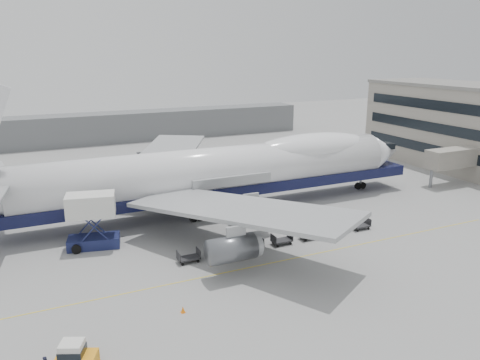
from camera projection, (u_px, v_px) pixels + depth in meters
name	position (u px, v px, depth m)	size (l,w,h in m)	color
ground	(254.00, 241.00, 54.60)	(260.00, 260.00, 0.00)	gray
apron_line	(280.00, 261.00, 49.35)	(60.00, 0.15, 0.01)	gold
hangar	(85.00, 129.00, 110.88)	(110.00, 8.00, 7.00)	slate
airliner	(220.00, 171.00, 63.86)	(67.00, 55.30, 19.98)	white
catering_truck	(92.00, 218.00, 52.11)	(6.10, 4.73, 6.24)	#181E49
baggage_tug	(75.00, 356.00, 32.62)	(3.07, 2.43, 1.99)	orange
traffic_cone	(183.00, 310.00, 39.65)	(0.38, 0.38, 0.57)	orange
dolly_0	(189.00, 257.00, 49.05)	(2.30, 1.35, 1.30)	#2D2D30
dolly_1	(221.00, 251.00, 50.57)	(2.30, 1.35, 1.30)	#2D2D30
dolly_2	(252.00, 245.00, 52.08)	(2.30, 1.35, 1.30)	#2D2D30
dolly_3	(282.00, 240.00, 53.59)	(2.30, 1.35, 1.30)	#2D2D30
dolly_4	(309.00, 235.00, 55.10)	(2.30, 1.35, 1.30)	#2D2D30
dolly_5	(336.00, 230.00, 56.62)	(2.30, 1.35, 1.30)	#2D2D30
dolly_6	(360.00, 225.00, 58.13)	(2.30, 1.35, 1.30)	#2D2D30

